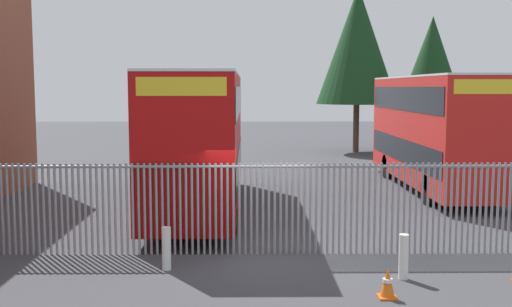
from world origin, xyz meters
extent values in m
plane|color=#3D3D42|center=(0.00, 8.00, 0.00)|extent=(100.00, 100.00, 0.00)
cylinder|color=gray|center=(-6.06, 0.00, 1.10)|extent=(0.06, 0.06, 2.20)
cylinder|color=gray|center=(-5.92, 0.00, 1.10)|extent=(0.06, 0.06, 2.20)
cylinder|color=gray|center=(-5.78, 0.00, 1.10)|extent=(0.06, 0.06, 2.20)
cylinder|color=gray|center=(-5.64, 0.00, 1.10)|extent=(0.06, 0.06, 2.20)
cylinder|color=gray|center=(-5.50, 0.00, 1.10)|extent=(0.06, 0.06, 2.20)
cylinder|color=gray|center=(-5.36, 0.00, 1.10)|extent=(0.06, 0.06, 2.20)
cylinder|color=gray|center=(-5.22, 0.00, 1.10)|extent=(0.06, 0.06, 2.20)
cylinder|color=gray|center=(-5.08, 0.00, 1.10)|extent=(0.06, 0.06, 2.20)
cylinder|color=gray|center=(-4.94, 0.00, 1.10)|extent=(0.06, 0.06, 2.20)
cylinder|color=gray|center=(-4.80, 0.00, 1.10)|extent=(0.06, 0.06, 2.20)
cylinder|color=gray|center=(-4.66, 0.00, 1.10)|extent=(0.06, 0.06, 2.20)
cylinder|color=gray|center=(-4.52, 0.00, 1.10)|extent=(0.06, 0.06, 2.20)
cylinder|color=gray|center=(-4.38, 0.00, 1.10)|extent=(0.06, 0.06, 2.20)
cylinder|color=gray|center=(-4.24, 0.00, 1.10)|extent=(0.06, 0.06, 2.20)
cylinder|color=gray|center=(-4.10, 0.00, 1.10)|extent=(0.06, 0.06, 2.20)
cylinder|color=gray|center=(-3.96, 0.00, 1.10)|extent=(0.06, 0.06, 2.20)
cylinder|color=gray|center=(-3.81, 0.00, 1.10)|extent=(0.06, 0.06, 2.20)
cylinder|color=gray|center=(-3.67, 0.00, 1.10)|extent=(0.06, 0.06, 2.20)
cylinder|color=gray|center=(-3.53, 0.00, 1.10)|extent=(0.06, 0.06, 2.20)
cylinder|color=gray|center=(-3.39, 0.00, 1.10)|extent=(0.06, 0.06, 2.20)
cylinder|color=gray|center=(-3.25, 0.00, 1.10)|extent=(0.06, 0.06, 2.20)
cylinder|color=gray|center=(-3.11, 0.00, 1.10)|extent=(0.06, 0.06, 2.20)
cylinder|color=gray|center=(-2.97, 0.00, 1.10)|extent=(0.06, 0.06, 2.20)
cylinder|color=gray|center=(-2.83, 0.00, 1.10)|extent=(0.06, 0.06, 2.20)
cylinder|color=gray|center=(-2.69, 0.00, 1.10)|extent=(0.06, 0.06, 2.20)
cylinder|color=gray|center=(-2.55, 0.00, 1.10)|extent=(0.06, 0.06, 2.20)
cylinder|color=gray|center=(-2.41, 0.00, 1.10)|extent=(0.06, 0.06, 2.20)
cylinder|color=gray|center=(-2.27, 0.00, 1.10)|extent=(0.06, 0.06, 2.20)
cylinder|color=gray|center=(-2.13, 0.00, 1.10)|extent=(0.06, 0.06, 2.20)
cylinder|color=gray|center=(-1.99, 0.00, 1.10)|extent=(0.06, 0.06, 2.20)
cylinder|color=gray|center=(-1.85, 0.00, 1.10)|extent=(0.06, 0.06, 2.20)
cylinder|color=gray|center=(-1.71, 0.00, 1.10)|extent=(0.06, 0.06, 2.20)
cylinder|color=gray|center=(-1.57, 0.00, 1.10)|extent=(0.06, 0.06, 2.20)
cylinder|color=gray|center=(-1.43, 0.00, 1.10)|extent=(0.06, 0.06, 2.20)
cylinder|color=gray|center=(-1.29, 0.00, 1.10)|extent=(0.06, 0.06, 2.20)
cylinder|color=gray|center=(-1.15, 0.00, 1.10)|extent=(0.06, 0.06, 2.20)
cylinder|color=gray|center=(-1.01, 0.00, 1.10)|extent=(0.06, 0.06, 2.20)
cylinder|color=gray|center=(-0.87, 0.00, 1.10)|extent=(0.06, 0.06, 2.20)
cylinder|color=gray|center=(-0.73, 0.00, 1.10)|extent=(0.06, 0.06, 2.20)
cylinder|color=gray|center=(-0.59, 0.00, 1.10)|extent=(0.06, 0.06, 2.20)
cylinder|color=gray|center=(-0.44, 0.00, 1.10)|extent=(0.06, 0.06, 2.20)
cylinder|color=gray|center=(-0.30, 0.00, 1.10)|extent=(0.06, 0.06, 2.20)
cylinder|color=gray|center=(-0.16, 0.00, 1.10)|extent=(0.06, 0.06, 2.20)
cylinder|color=gray|center=(-0.02, 0.00, 1.10)|extent=(0.06, 0.06, 2.20)
cylinder|color=gray|center=(0.12, 0.00, 1.10)|extent=(0.06, 0.06, 2.20)
cylinder|color=gray|center=(0.26, 0.00, 1.10)|extent=(0.06, 0.06, 2.20)
cylinder|color=gray|center=(0.40, 0.00, 1.10)|extent=(0.06, 0.06, 2.20)
cylinder|color=gray|center=(0.54, 0.00, 1.10)|extent=(0.06, 0.06, 2.20)
cylinder|color=gray|center=(0.68, 0.00, 1.10)|extent=(0.06, 0.06, 2.20)
cylinder|color=gray|center=(0.82, 0.00, 1.10)|extent=(0.06, 0.06, 2.20)
cylinder|color=gray|center=(0.96, 0.00, 1.10)|extent=(0.06, 0.06, 2.20)
cylinder|color=gray|center=(1.10, 0.00, 1.10)|extent=(0.06, 0.06, 2.20)
cylinder|color=gray|center=(1.24, 0.00, 1.10)|extent=(0.06, 0.06, 2.20)
cylinder|color=gray|center=(1.38, 0.00, 1.10)|extent=(0.06, 0.06, 2.20)
cylinder|color=gray|center=(1.52, 0.00, 1.10)|extent=(0.06, 0.06, 2.20)
cylinder|color=gray|center=(1.66, 0.00, 1.10)|extent=(0.06, 0.06, 2.20)
cylinder|color=gray|center=(1.80, 0.00, 1.10)|extent=(0.06, 0.06, 2.20)
cylinder|color=gray|center=(1.94, 0.00, 1.10)|extent=(0.06, 0.06, 2.20)
cylinder|color=gray|center=(2.08, 0.00, 1.10)|extent=(0.06, 0.06, 2.20)
cylinder|color=gray|center=(2.22, 0.00, 1.10)|extent=(0.06, 0.06, 2.20)
cylinder|color=gray|center=(2.36, 0.00, 1.10)|extent=(0.06, 0.06, 2.20)
cylinder|color=gray|center=(2.50, 0.00, 1.10)|extent=(0.06, 0.06, 2.20)
cylinder|color=gray|center=(2.64, 0.00, 1.10)|extent=(0.06, 0.06, 2.20)
cylinder|color=gray|center=(2.79, 0.00, 1.10)|extent=(0.06, 0.06, 2.20)
cylinder|color=gray|center=(2.93, 0.00, 1.10)|extent=(0.06, 0.06, 2.20)
cylinder|color=gray|center=(3.07, 0.00, 1.10)|extent=(0.06, 0.06, 2.20)
cylinder|color=gray|center=(3.21, 0.00, 1.10)|extent=(0.06, 0.06, 2.20)
cylinder|color=gray|center=(3.35, 0.00, 1.10)|extent=(0.06, 0.06, 2.20)
cylinder|color=gray|center=(3.49, 0.00, 1.10)|extent=(0.06, 0.06, 2.20)
cylinder|color=gray|center=(3.63, 0.00, 1.10)|extent=(0.06, 0.06, 2.20)
cylinder|color=gray|center=(3.77, 0.00, 1.10)|extent=(0.06, 0.06, 2.20)
cylinder|color=gray|center=(3.91, 0.00, 1.10)|extent=(0.06, 0.06, 2.20)
cylinder|color=gray|center=(4.05, 0.00, 1.10)|extent=(0.06, 0.06, 2.20)
cylinder|color=gray|center=(4.19, 0.00, 1.10)|extent=(0.06, 0.06, 2.20)
cylinder|color=gray|center=(4.33, 0.00, 1.10)|extent=(0.06, 0.06, 2.20)
cylinder|color=gray|center=(4.47, 0.00, 1.10)|extent=(0.06, 0.06, 2.20)
cylinder|color=gray|center=(4.61, 0.00, 1.10)|extent=(0.06, 0.06, 2.20)
cylinder|color=gray|center=(4.75, 0.00, 1.10)|extent=(0.06, 0.06, 2.20)
cylinder|color=gray|center=(4.89, 0.00, 1.10)|extent=(0.06, 0.06, 2.20)
cylinder|color=gray|center=(5.03, 0.00, 1.10)|extent=(0.06, 0.06, 2.20)
cylinder|color=gray|center=(5.17, 0.00, 1.10)|extent=(0.06, 0.06, 2.20)
cylinder|color=gray|center=(5.31, 0.00, 1.10)|extent=(0.06, 0.06, 2.20)
cylinder|color=gray|center=(5.45, 0.00, 1.10)|extent=(0.06, 0.06, 2.20)
cylinder|color=gray|center=(5.59, 0.00, 1.10)|extent=(0.06, 0.06, 2.20)
cylinder|color=gray|center=(5.73, 0.00, 1.10)|extent=(0.06, 0.06, 2.20)
cylinder|color=gray|center=(5.87, 0.00, 1.10)|extent=(0.06, 0.06, 2.20)
cylinder|color=gray|center=(6.02, 0.00, 1.10)|extent=(0.06, 0.06, 2.20)
cylinder|color=gray|center=(-0.44, 0.00, 2.12)|extent=(16.01, 0.07, 0.07)
cube|color=#B70C0C|center=(-1.80, 5.48, 2.35)|extent=(2.50, 10.80, 4.00)
cube|color=black|center=(-1.80, 5.48, 1.55)|extent=(2.54, 10.37, 0.90)
cube|color=black|center=(-1.80, 5.48, 3.55)|extent=(2.54, 10.37, 0.90)
cube|color=yellow|center=(-1.80, 0.13, 4.00)|extent=(2.12, 0.12, 0.44)
cube|color=silver|center=(-1.80, 5.48, 4.38)|extent=(2.50, 10.80, 0.08)
cylinder|color=black|center=(-2.90, 2.13, 0.52)|extent=(0.30, 1.04, 1.04)
cylinder|color=black|center=(-0.70, 2.13, 0.52)|extent=(0.30, 1.04, 1.04)
cylinder|color=black|center=(-2.90, 8.45, 0.52)|extent=(0.30, 1.04, 1.04)
cylinder|color=black|center=(-0.70, 8.45, 0.52)|extent=(0.30, 1.04, 1.04)
cube|color=red|center=(7.00, 9.51, 2.35)|extent=(2.50, 10.80, 4.00)
cube|color=black|center=(7.00, 9.51, 1.55)|extent=(2.54, 10.37, 0.90)
cube|color=black|center=(7.00, 9.51, 3.55)|extent=(2.54, 10.37, 0.90)
cube|color=yellow|center=(7.00, 4.16, 4.00)|extent=(2.12, 0.12, 0.44)
cube|color=silver|center=(7.00, 9.51, 4.38)|extent=(2.50, 10.80, 0.08)
cylinder|color=black|center=(5.90, 6.16, 0.52)|extent=(0.30, 1.04, 1.04)
cylinder|color=black|center=(8.10, 6.16, 0.52)|extent=(0.30, 1.04, 1.04)
cylinder|color=black|center=(5.90, 12.48, 0.52)|extent=(0.30, 1.04, 1.04)
cylinder|color=black|center=(8.10, 12.48, 0.52)|extent=(0.30, 1.04, 1.04)
cylinder|color=silver|center=(-2.02, -1.25, 0.47)|extent=(0.20, 0.20, 0.95)
cylinder|color=silver|center=(2.99, -1.98, 0.47)|extent=(0.20, 0.20, 0.95)
cube|color=orange|center=(2.40, -3.14, 0.02)|extent=(0.34, 0.34, 0.04)
cone|color=orange|center=(2.40, -3.14, 0.32)|extent=(0.28, 0.28, 0.55)
cylinder|color=white|center=(2.40, -3.14, 0.34)|extent=(0.19, 0.19, 0.07)
cylinder|color=#4C3823|center=(6.41, 23.49, 1.49)|extent=(0.36, 0.36, 2.98)
cone|color=#143819|center=(6.41, 23.49, 6.51)|extent=(4.94, 4.94, 7.06)
cylinder|color=#4C3823|center=(10.73, 22.65, 1.13)|extent=(0.36, 0.36, 2.25)
cone|color=#143819|center=(10.73, 22.65, 5.22)|extent=(4.15, 4.15, 5.93)
camera|label=1|loc=(-0.23, -14.49, 3.98)|focal=43.48mm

